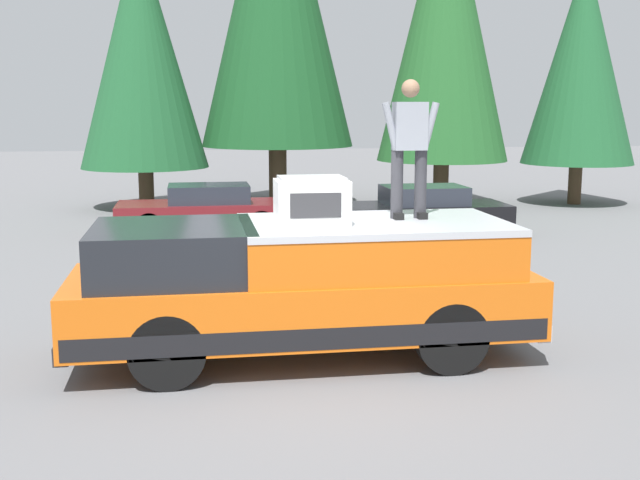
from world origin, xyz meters
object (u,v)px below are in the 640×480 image
compressor_unit (312,201)px  parked_car_black (420,211)px  person_on_truck_bed (410,145)px  parked_car_maroon (206,209)px  pickup_truck (303,287)px

compressor_unit → parked_car_black: (8.66, -3.88, -1.35)m
compressor_unit → person_on_truck_bed: 1.43m
compressor_unit → person_on_truck_bed: size_ratio=0.50×
person_on_truck_bed → parked_car_maroon: (9.47, 2.32, -1.97)m
pickup_truck → person_on_truck_bed: (0.19, -1.35, 1.68)m
parked_car_black → parked_car_maroon: bearing=77.4°
compressor_unit → parked_car_black: 9.59m
pickup_truck → compressor_unit: compressor_unit is taller
pickup_truck → parked_car_maroon: size_ratio=1.35×
compressor_unit → parked_car_maroon: bearing=6.2°
parked_car_black → person_on_truck_bed: bearing=162.6°
pickup_truck → parked_car_black: bearing=-24.9°
pickup_truck → compressor_unit: 1.06m
person_on_truck_bed → parked_car_black: bearing=-17.4°
compressor_unit → person_on_truck_bed: bearing=-76.6°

